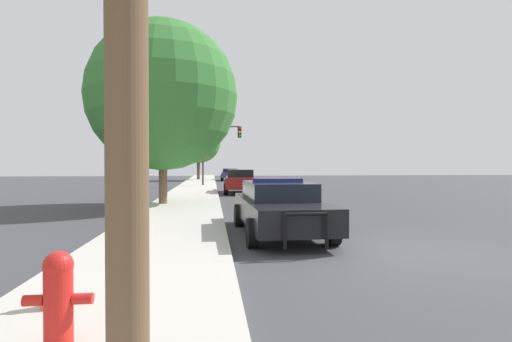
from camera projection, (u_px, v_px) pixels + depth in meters
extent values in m
plane|color=#3D3D42|center=(406.00, 252.00, 8.19)|extent=(110.00, 110.00, 0.00)
cube|color=#BCB7AD|center=(152.00, 255.00, 7.62)|extent=(3.00, 110.00, 0.13)
cube|color=black|center=(280.00, 211.00, 10.21)|extent=(1.98, 4.94, 0.58)
cube|color=black|center=(278.00, 190.00, 10.44)|extent=(1.65, 2.59, 0.43)
cylinder|color=black|center=(333.00, 231.00, 8.84)|extent=(0.26, 0.65, 0.64)
cylinder|color=black|center=(253.00, 233.00, 8.59)|extent=(0.26, 0.65, 0.64)
cylinder|color=black|center=(299.00, 214.00, 11.84)|extent=(0.26, 0.65, 0.64)
cylinder|color=black|center=(239.00, 215.00, 11.59)|extent=(0.26, 0.65, 0.64)
cylinder|color=black|center=(327.00, 230.00, 7.73)|extent=(0.07, 0.07, 0.70)
cylinder|color=black|center=(285.00, 231.00, 7.62)|extent=(0.07, 0.07, 0.70)
cylinder|color=black|center=(306.00, 214.00, 7.67)|extent=(0.87, 0.10, 0.07)
cube|color=navy|center=(278.00, 180.00, 10.44)|extent=(1.33, 0.24, 0.09)
cube|color=navy|center=(314.00, 209.00, 10.34)|extent=(0.11, 3.52, 0.16)
cylinder|color=red|center=(59.00, 307.00, 3.67)|extent=(0.26, 0.26, 0.70)
sphere|color=red|center=(58.00, 266.00, 3.67)|extent=(0.27, 0.27, 0.27)
cylinder|color=red|center=(34.00, 300.00, 3.65)|extent=(0.18, 0.10, 0.10)
cylinder|color=red|center=(83.00, 299.00, 3.70)|extent=(0.18, 0.10, 0.10)
cylinder|color=#424247|center=(203.00, 155.00, 32.25)|extent=(0.16, 0.16, 4.90)
cylinder|color=#424247|center=(221.00, 126.00, 32.37)|extent=(2.97, 0.11, 0.11)
cube|color=black|center=(239.00, 132.00, 32.54)|extent=(0.30, 0.24, 0.90)
sphere|color=red|center=(240.00, 128.00, 32.41)|extent=(0.20, 0.20, 0.20)
sphere|color=orange|center=(240.00, 132.00, 32.42)|extent=(0.20, 0.20, 0.20)
sphere|color=green|center=(240.00, 136.00, 32.42)|extent=(0.20, 0.20, 0.20)
cube|color=#333856|center=(230.00, 175.00, 44.01)|extent=(2.06, 4.23, 0.58)
cube|color=black|center=(230.00, 170.00, 43.80)|extent=(1.68, 2.24, 0.40)
cylinder|color=black|center=(223.00, 177.00, 45.25)|extent=(0.28, 0.72, 0.71)
cylinder|color=black|center=(238.00, 177.00, 45.34)|extent=(0.28, 0.72, 0.71)
cylinder|color=black|center=(222.00, 178.00, 42.70)|extent=(0.28, 0.72, 0.71)
cylinder|color=black|center=(238.00, 178.00, 42.79)|extent=(0.28, 0.72, 0.71)
cube|color=maroon|center=(240.00, 182.00, 24.86)|extent=(2.00, 4.66, 0.68)
cube|color=black|center=(240.00, 173.00, 24.63)|extent=(1.64, 2.46, 0.45)
cylinder|color=black|center=(227.00, 186.00, 26.24)|extent=(0.28, 0.70, 0.69)
cylinder|color=black|center=(253.00, 186.00, 26.34)|extent=(0.28, 0.70, 0.69)
cylinder|color=black|center=(226.00, 189.00, 23.40)|extent=(0.28, 0.70, 0.69)
cylinder|color=black|center=(255.00, 189.00, 23.51)|extent=(0.28, 0.70, 0.69)
cylinder|color=brown|center=(163.00, 170.00, 17.00)|extent=(0.36, 0.36, 2.84)
sphere|color=#387A33|center=(163.00, 96.00, 16.94)|extent=(6.36, 6.36, 6.36)
cylinder|color=brown|center=(198.00, 166.00, 44.33)|extent=(0.34, 0.34, 2.91)
sphere|color=#4C8E38|center=(198.00, 141.00, 44.28)|extent=(4.98, 4.98, 4.98)
cone|color=orange|center=(53.00, 280.00, 4.66)|extent=(0.29, 0.29, 0.63)
cylinder|color=white|center=(53.00, 277.00, 4.66)|extent=(0.16, 0.16, 0.09)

